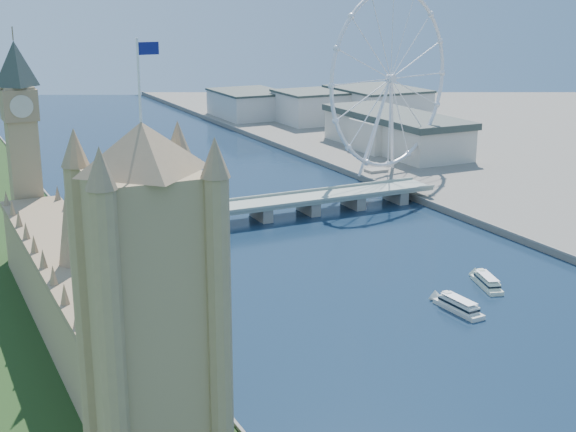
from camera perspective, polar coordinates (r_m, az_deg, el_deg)
victoria_tower at (r=172.16m, az=-9.68°, el=-8.18°), size 28.16×28.16×112.00m
parliament_range at (r=291.06m, az=-14.60°, el=-6.03°), size 24.00×200.00×70.00m
big_ben at (r=382.46m, az=-18.48°, el=6.29°), size 20.02×20.02×110.00m
westminster_bridge at (r=450.24m, az=-1.94°, el=0.59°), size 220.00×22.00×9.50m
london_eye at (r=544.03m, az=7.31°, el=9.61°), size 113.60×39.12×124.30m
county_hall at (r=645.89m, az=7.56°, el=4.48°), size 54.00×144.00×35.00m
city_skyline at (r=700.00m, az=-7.81°, el=6.74°), size 505.00×280.00×32.00m
tour_boat_near at (r=330.68m, az=12.02°, el=-6.64°), size 8.40×27.60×6.00m
tour_boat_far at (r=359.76m, az=13.95°, el=-4.91°), size 14.25×26.83×5.72m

